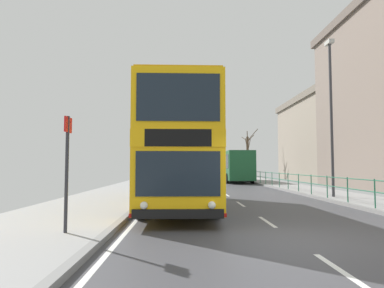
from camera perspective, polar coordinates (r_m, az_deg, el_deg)
name	(u,v)px	position (r m, az deg, el deg)	size (l,w,h in m)	color
ground	(263,239)	(8.07, 11.82, -15.25)	(15.80, 140.00, 0.20)	#414146
double_decker_bus_main	(179,151)	(13.87, -2.22, -1.15)	(2.75, 10.31, 4.36)	#F4B20F
background_bus_far_lane	(235,166)	(35.96, 7.24, -3.61)	(2.66, 9.12, 3.14)	#19512D
pedestrian_railing_far_kerb	(304,180)	(20.79, 18.24, -5.76)	(0.05, 31.09, 1.06)	#236B4C
bus_stop_sign_near	(67,160)	(8.47, -20.11, -2.59)	(0.08, 0.44, 2.69)	#2D2D33
street_lamp_far_side	(331,106)	(18.93, 22.17, 5.96)	(0.28, 0.60, 8.00)	#38383D
bare_tree_far_00	(248,155)	(47.64, 9.28, -1.81)	(2.01, 2.84, 6.68)	#4C3D2D
background_building_00	(343,139)	(43.13, 23.88, 0.79)	(11.61, 14.85, 9.57)	gray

